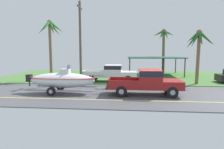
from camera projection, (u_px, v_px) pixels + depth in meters
The scene contains 9 objects.
ground at pixel (146, 79), 23.23m from camera, with size 36.00×22.00×0.11m.
pickup_truck_towing at pixel (149, 81), 14.91m from camera, with size 5.62×2.14×1.89m.
boat_on_trailer at pixel (62, 80), 15.53m from camera, with size 6.27×2.22×2.22m.
parked_pickup_background at pixel (113, 72), 21.20m from camera, with size 5.95×2.02×1.80m.
carport_awning at pixel (155, 58), 27.07m from camera, with size 7.19×5.58×2.48m.
palm_tree_near_left at pixel (164, 40), 28.91m from camera, with size 3.13×2.98×6.43m.
palm_tree_near_right at pixel (51, 33), 22.07m from camera, with size 2.97×3.23×6.68m.
palm_tree_mid at pixel (198, 42), 19.20m from camera, with size 2.61×3.28×5.31m.
utility_pole at pixel (80, 41), 20.03m from camera, with size 0.24×1.80×8.12m.
Camera 1 is at (-1.80, -14.89, 3.25)m, focal length 32.22 mm.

